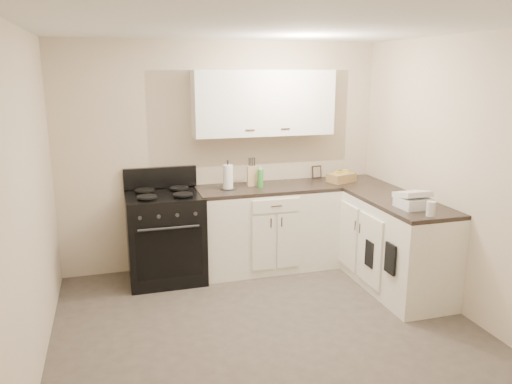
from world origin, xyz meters
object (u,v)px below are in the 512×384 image
object	(u,v)px
knife_block	(252,176)
paper_towel	(228,177)
wicker_basket	(341,178)
countertop_grill	(413,202)
stove	(166,238)

from	to	relation	value
knife_block	paper_towel	distance (m)	0.30
wicker_basket	countertop_grill	world-z (taller)	countertop_grill
stove	countertop_grill	xyz separation A→B (m)	(2.17, -1.19, 0.53)
paper_towel	countertop_grill	size ratio (longest dim) A/B	0.96
wicker_basket	countertop_grill	distance (m)	1.21
stove	knife_block	world-z (taller)	knife_block
knife_block	wicker_basket	world-z (taller)	knife_block
knife_block	countertop_grill	world-z (taller)	knife_block
knife_block	wicker_basket	bearing A→B (deg)	3.78
stove	countertop_grill	world-z (taller)	countertop_grill
knife_block	countertop_grill	distance (m)	1.76
stove	knife_block	xyz separation A→B (m)	(0.98, 0.11, 0.59)
wicker_basket	countertop_grill	bearing A→B (deg)	-82.99
knife_block	paper_towel	size ratio (longest dim) A/B	0.85
paper_towel	countertop_grill	world-z (taller)	paper_towel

